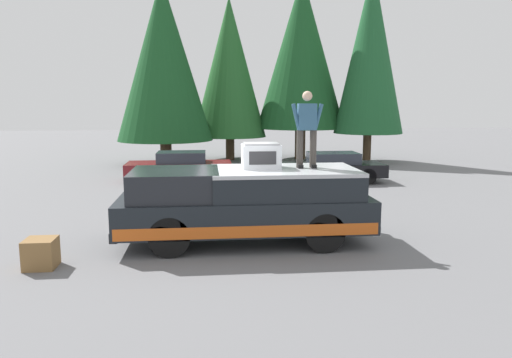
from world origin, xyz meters
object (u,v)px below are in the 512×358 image
at_px(pickup_truck, 245,204).
at_px(compressor_unit, 261,156).
at_px(person_on_truck_bed, 307,127).
at_px(wooden_crate, 41,253).
at_px(parked_car_maroon, 180,166).
at_px(parked_car_black, 331,167).

height_order(pickup_truck, compressor_unit, compressor_unit).
distance_m(person_on_truck_bed, wooden_crate, 5.99).
xyz_separation_m(parked_car_maroon, wooden_crate, (-10.08, 2.08, -0.30)).
distance_m(person_on_truck_bed, parked_car_black, 8.44).
height_order(parked_car_black, wooden_crate, parked_car_black).
relative_size(person_on_truck_bed, wooden_crate, 3.02).
distance_m(compressor_unit, parked_car_black, 8.64).
height_order(pickup_truck, wooden_crate, pickup_truck).
relative_size(parked_car_black, parked_car_maroon, 1.00).
distance_m(person_on_truck_bed, parked_car_maroon, 9.48).
distance_m(parked_car_maroon, wooden_crate, 10.29).
distance_m(pickup_truck, wooden_crate, 4.22).
xyz_separation_m(pickup_truck, wooden_crate, (-1.28, 3.97, -0.59)).
bearing_deg(parked_car_maroon, pickup_truck, -167.86).
xyz_separation_m(pickup_truck, compressor_unit, (0.17, -0.37, 1.05)).
bearing_deg(compressor_unit, wooden_crate, 108.45).
bearing_deg(pickup_truck, compressor_unit, -65.58).
xyz_separation_m(person_on_truck_bed, parked_car_black, (7.78, -2.61, -1.97)).
distance_m(pickup_truck, parked_car_black, 8.85).
relative_size(compressor_unit, wooden_crate, 1.50).
height_order(compressor_unit, parked_car_black, compressor_unit).
relative_size(pickup_truck, parked_car_black, 1.35).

